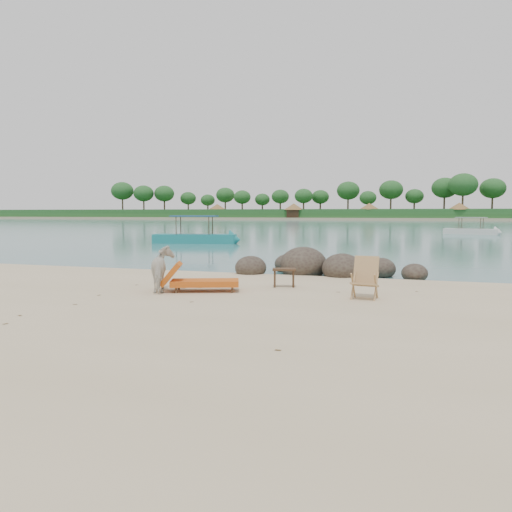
{
  "coord_description": "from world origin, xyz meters",
  "views": [
    {
      "loc": [
        3.49,
        -10.15,
        2.11
      ],
      "look_at": [
        -0.41,
        2.0,
        1.0
      ],
      "focal_mm": 35.0,
      "sensor_mm": 36.0,
      "label": 1
    }
  ],
  "objects": [
    {
      "name": "boat_near",
      "position": [
        -11.43,
        22.08,
        1.58
      ],
      "size": [
        6.67,
        2.73,
        3.17
      ],
      "primitive_type": null,
      "rotation": [
        0.0,
        0.0,
        0.2
      ],
      "color": "#19787C",
      "rests_on": "water"
    },
    {
      "name": "far_scenery",
      "position": [
        0.03,
        136.7,
        3.14
      ],
      "size": [
        420.0,
        18.0,
        9.5
      ],
      "color": "#1E4C1E",
      "rests_on": "ground"
    },
    {
      "name": "dead_leaves",
      "position": [
        -1.7,
        0.32,
        0.0
      ],
      "size": [
        7.84,
        6.7,
        0.0
      ],
      "color": "brown",
      "rests_on": "ground"
    },
    {
      "name": "water",
      "position": [
        0.0,
        90.0,
        0.0
      ],
      "size": [
        400.0,
        400.0,
        0.0
      ],
      "primitive_type": "plane",
      "color": "#366C6C",
      "rests_on": "ground"
    },
    {
      "name": "lounge_chair",
      "position": [
        -1.81,
        1.92,
        0.33
      ],
      "size": [
        2.36,
        1.51,
        0.67
      ],
      "primitive_type": null,
      "rotation": [
        0.0,
        0.0,
        0.35
      ],
      "color": "#C95017",
      "rests_on": "ground"
    },
    {
      "name": "side_table",
      "position": [
        -0.0,
        3.29,
        0.26
      ],
      "size": [
        0.73,
        0.57,
        0.52
      ],
      "primitive_type": null,
      "rotation": [
        0.0,
        0.0,
        0.26
      ],
      "color": "#312213",
      "rests_on": "ground"
    },
    {
      "name": "boulders",
      "position": [
        0.28,
        6.76,
        0.23
      ],
      "size": [
        6.36,
        2.86,
        1.22
      ],
      "rotation": [
        0.0,
        0.0,
        -0.39
      ],
      "color": "#332822",
      "rests_on": "ground"
    },
    {
      "name": "cow",
      "position": [
        -2.89,
        1.65,
        0.59
      ],
      "size": [
        1.23,
        1.54,
        1.18
      ],
      "primitive_type": "imported",
      "rotation": [
        0.0,
        0.0,
        3.64
      ],
      "color": "silver",
      "rests_on": "ground"
    },
    {
      "name": "far_shore",
      "position": [
        0.0,
        170.0,
        0.0
      ],
      "size": [
        420.0,
        90.0,
        1.4
      ],
      "primitive_type": "cube",
      "color": "tan",
      "rests_on": "ground"
    },
    {
      "name": "boat_mid",
      "position": [
        8.68,
        43.6,
        1.38
      ],
      "size": [
        5.78,
        3.04,
        2.77
      ],
      "primitive_type": null,
      "rotation": [
        0.0,
        0.0,
        -0.33
      ],
      "color": "silver",
      "rests_on": "water"
    },
    {
      "name": "deck_chair",
      "position": [
        2.34,
        2.0,
        0.51
      ],
      "size": [
        0.72,
        0.78,
        1.02
      ],
      "primitive_type": null,
      "rotation": [
        0.0,
        0.0,
        -0.1
      ],
      "color": "tan",
      "rests_on": "ground"
    }
  ]
}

